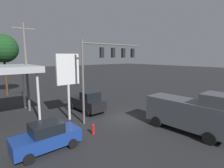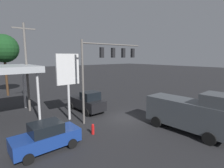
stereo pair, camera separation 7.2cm
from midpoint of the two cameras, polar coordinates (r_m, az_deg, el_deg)
name	(u,v)px [view 1 (the left image)]	position (r m, az deg, el deg)	size (l,w,h in m)	color
ground_plane	(124,117)	(18.63, 3.85, -10.83)	(200.00, 200.00, 0.00)	#262628
traffic_signal_assembly	(107,60)	(17.63, -1.69, 7.72)	(7.37, 0.43, 7.80)	slate
utility_pole	(26,66)	(22.05, -26.26, 5.34)	(2.40, 0.26, 9.95)	slate
price_sign	(68,73)	(17.57, -14.35, 3.63)	(2.31, 0.27, 6.57)	silver
delivery_truck	(190,112)	(16.12, 23.88, -8.45)	(2.83, 6.91, 3.58)	#474C51
pickup_parked	(87,102)	(20.52, -8.31, -5.79)	(2.39, 5.26, 2.40)	black
sedan_waiting	(47,137)	(13.07, -20.69, -15.83)	(4.45, 2.16, 1.93)	navy
street_tree	(3,49)	(32.67, -32.04, 9.74)	(4.43, 4.43, 9.76)	#4C331E
fire_hydrant	(93,129)	(14.81, -6.33, -14.43)	(0.24, 0.24, 0.88)	red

